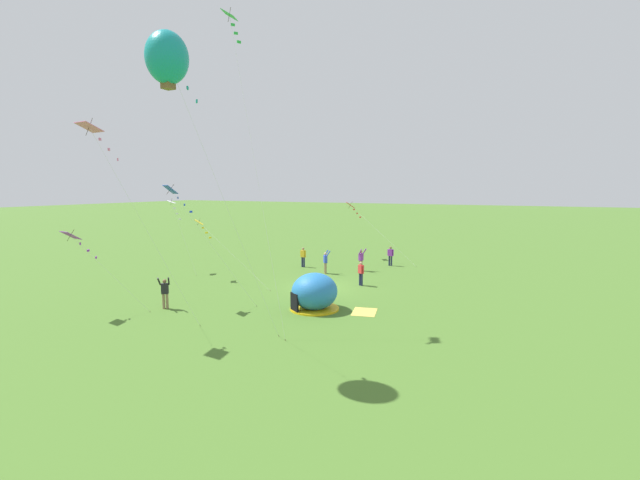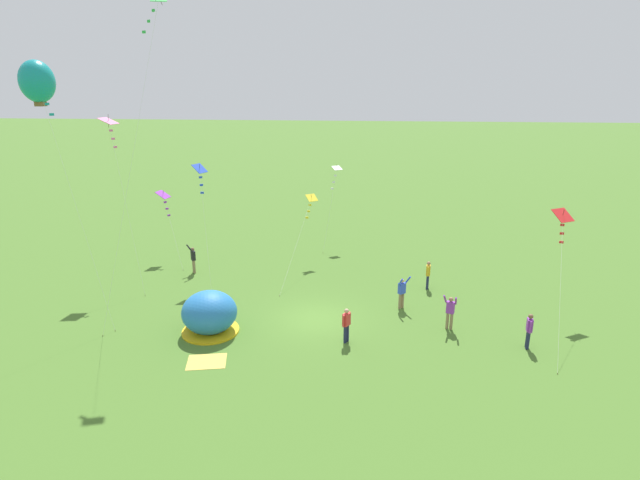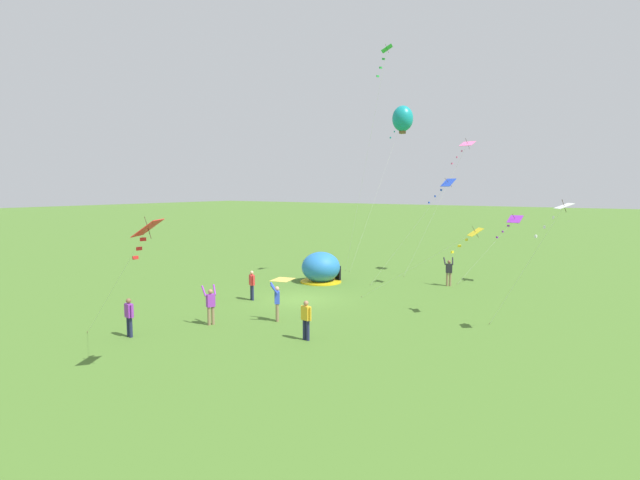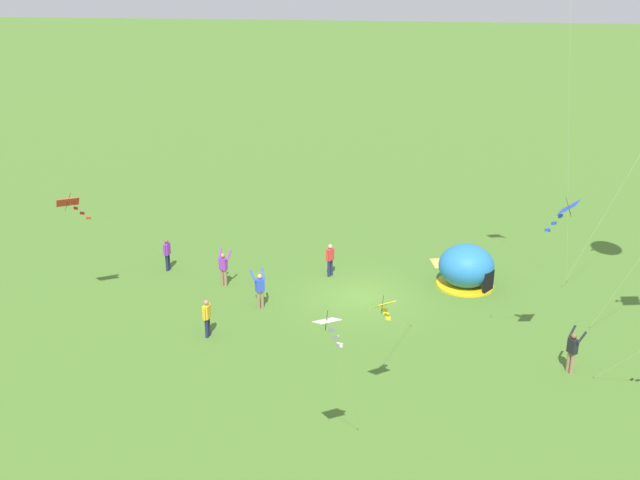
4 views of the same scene
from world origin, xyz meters
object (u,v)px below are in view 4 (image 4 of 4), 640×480
at_px(popup_tent, 466,267).
at_px(person_near_tent, 223,267).
at_px(person_with_toddler, 330,258).
at_px(person_center_field, 167,253).
at_px(kite_yellow, 384,308).
at_px(person_arms_raised, 572,350).
at_px(person_far_back, 207,316).
at_px(person_strolling, 260,289).
at_px(kite_red, 72,205).
at_px(kite_blue, 564,213).
at_px(kite_white, 330,328).

height_order(popup_tent, person_near_tent, popup_tent).
relative_size(person_with_toddler, person_center_field, 1.00).
height_order(person_near_tent, kite_yellow, kite_yellow).
bearing_deg(person_arms_raised, person_center_field, -22.60).
distance_m(person_with_toddler, person_far_back, 8.30).
distance_m(person_strolling, kite_red, 9.09).
relative_size(person_with_toddler, kite_red, 0.23).
bearing_deg(person_strolling, kite_red, 6.37).
xyz_separation_m(popup_tent, person_near_tent, (11.78, 1.51, 0.00)).
relative_size(person_strolling, kite_blue, 0.27).
xyz_separation_m(popup_tent, person_strolling, (9.53, 3.72, 0.00)).
bearing_deg(person_near_tent, kite_red, 28.02).
bearing_deg(kite_red, kite_yellow, 154.89).
distance_m(person_with_toddler, kite_yellow, 12.34).
height_order(kite_white, kite_red, kite_white).
bearing_deg(kite_red, person_arms_raised, 171.60).
height_order(popup_tent, kite_white, kite_white).
distance_m(person_center_field, person_near_tent, 3.68).
height_order(person_with_toddler, kite_yellow, kite_yellow).
bearing_deg(popup_tent, kite_white, 71.87).
relative_size(person_far_back, kite_blue, 0.24).
bearing_deg(kite_blue, kite_yellow, 29.63).
height_order(person_with_toddler, kite_blue, kite_blue).
bearing_deg(person_with_toddler, kite_red, 24.49).
bearing_deg(popup_tent, person_arms_raised, 114.91).
relative_size(person_with_toddler, kite_white, 0.29).
bearing_deg(person_strolling, person_near_tent, -44.44).
distance_m(popup_tent, person_near_tent, 11.88).
distance_m(popup_tent, person_far_back, 13.05).
xyz_separation_m(person_arms_raised, person_strolling, (13.13, -4.04, -0.00)).
bearing_deg(person_center_field, person_arms_raised, 157.40).
bearing_deg(person_strolling, person_far_back, 60.08).
distance_m(person_near_tent, kite_red, 7.75).
distance_m(person_arms_raised, kite_white, 12.28).
height_order(person_far_back, kite_yellow, kite_yellow).
bearing_deg(popup_tent, kite_yellow, 72.09).
bearing_deg(person_center_field, person_with_toddler, -177.92).
xyz_separation_m(popup_tent, kite_white, (5.02, 15.34, 4.37)).
bearing_deg(person_with_toddler, kite_white, 96.26).
xyz_separation_m(kite_white, kite_red, (12.62, -10.71, -0.37)).
distance_m(person_center_field, kite_yellow, 16.37).
distance_m(person_strolling, person_near_tent, 3.16).
bearing_deg(person_far_back, kite_yellow, 149.17).
relative_size(person_with_toddler, kite_blue, 0.24).
relative_size(person_center_field, kite_white, 0.29).
distance_m(person_with_toddler, person_center_field, 8.39).
xyz_separation_m(person_arms_raised, kite_yellow, (7.22, 3.43, 3.06)).
xyz_separation_m(popup_tent, kite_yellow, (3.62, 11.19, 3.06)).
height_order(person_strolling, kite_yellow, kite_yellow).
distance_m(popup_tent, kite_yellow, 12.15).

